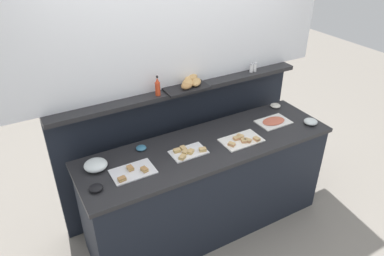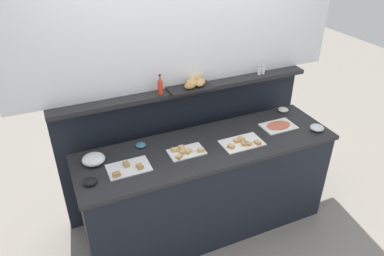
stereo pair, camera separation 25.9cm
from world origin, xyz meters
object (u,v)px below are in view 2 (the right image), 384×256
condiment_bowl_red (283,110)px  condiment_bowl_teal (90,181)px  sandwich_platter_side (129,168)px  glass_bowl_medium (317,128)px  cold_cuts_platter (278,126)px  pepper_shaker (263,70)px  hot_sauce_bottle (160,85)px  condiment_bowl_dark (141,145)px  glass_bowl_large (94,160)px  bread_basket (193,83)px  sandwich_platter_front (242,143)px  salt_shaker (259,70)px  sandwich_platter_rear (186,152)px

condiment_bowl_red → condiment_bowl_teal: condiment_bowl_red is taller
sandwich_platter_side → glass_bowl_medium: bearing=-4.1°
cold_cuts_platter → pepper_shaker: pepper_shaker is taller
hot_sauce_bottle → condiment_bowl_teal: bearing=-145.2°
glass_bowl_medium → condiment_bowl_dark: 1.58m
cold_cuts_platter → glass_bowl_large: glass_bowl_large is taller
pepper_shaker → bread_basket: pepper_shaker is taller
sandwich_platter_front → glass_bowl_medium: size_ratio=2.84×
sandwich_platter_side → sandwich_platter_front: (0.98, -0.05, 0.00)m
bread_basket → sandwich_platter_side: bearing=-147.1°
hot_sauce_bottle → bread_basket: (0.32, 0.03, -0.04)m
sandwich_platter_front → glass_bowl_large: bearing=169.1°
condiment_bowl_red → salt_shaker: (-0.20, 0.18, 0.38)m
sandwich_platter_rear → bread_basket: (0.27, 0.47, 0.38)m
sandwich_platter_side → condiment_bowl_dark: (0.18, 0.26, 0.01)m
cold_cuts_platter → condiment_bowl_dark: 1.27m
sandwich_platter_rear → condiment_bowl_dark: sandwich_platter_rear is taller
sandwich_platter_rear → bread_basket: bearing=60.2°
condiment_bowl_dark → condiment_bowl_teal: size_ratio=0.86×
condiment_bowl_dark → bread_basket: bread_basket is taller
condiment_bowl_teal → sandwich_platter_side: bearing=10.8°
glass_bowl_large → salt_shaker: salt_shaker is taller
sandwich_platter_side → bread_basket: bread_basket is taller
glass_bowl_medium → sandwich_platter_side: bearing=175.9°
glass_bowl_large → bread_basket: (0.98, 0.30, 0.36)m
cold_cuts_platter → hot_sauce_bottle: 1.15m
condiment_bowl_red → salt_shaker: size_ratio=1.19×
condiment_bowl_dark → condiment_bowl_teal: 0.57m
cold_cuts_platter → bread_basket: bearing=148.1°
sandwich_platter_front → condiment_bowl_red: size_ratio=3.44×
sandwich_platter_side → salt_shaker: 1.57m
sandwich_platter_front → condiment_bowl_red: 0.76m
condiment_bowl_dark → hot_sauce_bottle: bearing=37.0°
sandwich_platter_rear → salt_shaker: 1.13m
sandwich_platter_side → glass_bowl_medium: (1.71, -0.12, 0.01)m
cold_cuts_platter → condiment_bowl_teal: size_ratio=3.07×
hot_sauce_bottle → pepper_shaker: bearing=1.4°
glass_bowl_medium → condiment_bowl_teal: (-2.01, 0.07, -0.01)m
sandwich_platter_side → cold_cuts_platter: size_ratio=1.06×
sandwich_platter_rear → condiment_bowl_teal: size_ratio=2.95×
sandwich_platter_rear → pepper_shaker: (1.00, 0.46, 0.39)m
cold_cuts_platter → condiment_bowl_red: bearing=46.5°
sandwich_platter_rear → glass_bowl_medium: glass_bowl_medium is taller
sandwich_platter_side → pepper_shaker: bearing=17.9°
glass_bowl_large → hot_sauce_bottle: (0.67, 0.27, 0.40)m
pepper_shaker → cold_cuts_platter: bearing=-98.4°
cold_cuts_platter → glass_bowl_medium: bearing=-34.0°
glass_bowl_large → sandwich_platter_rear: bearing=-12.8°
sandwich_platter_front → glass_bowl_medium: 0.74m
sandwich_platter_rear → sandwich_platter_front: 0.50m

